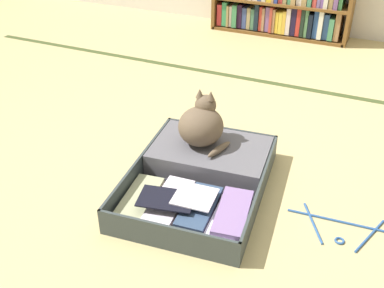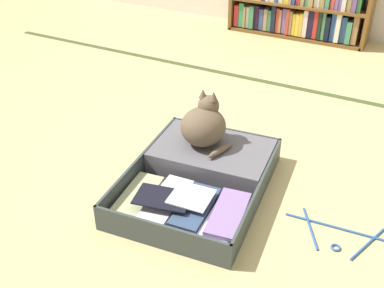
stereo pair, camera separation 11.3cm
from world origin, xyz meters
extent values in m
plane|color=tan|center=(0.00, 0.00, 0.00)|extent=(10.00, 10.00, 0.00)
cube|color=#3F4D26|center=(0.00, 1.24, 0.00)|extent=(4.80, 0.05, 0.00)
cube|color=brown|center=(-0.29, 2.25, 0.01)|extent=(1.13, 0.26, 0.02)
cube|color=brown|center=(-0.29, 2.25, 0.27)|extent=(1.10, 0.26, 0.02)
cube|color=#BD3033|center=(-0.80, 2.25, 0.12)|extent=(0.04, 0.22, 0.18)
cube|color=#358855|center=(-0.75, 2.25, 0.14)|extent=(0.04, 0.22, 0.20)
cube|color=#9A804C|center=(-0.72, 2.24, 0.12)|extent=(0.02, 0.22, 0.18)
cube|color=silver|center=(-0.70, 2.26, 0.12)|extent=(0.02, 0.22, 0.18)
cube|color=#3F8653|center=(-0.66, 2.25, 0.13)|extent=(0.04, 0.22, 0.19)
cube|color=black|center=(-0.62, 2.26, 0.13)|extent=(0.04, 0.22, 0.20)
cube|color=#384881|center=(-0.57, 2.26, 0.12)|extent=(0.04, 0.22, 0.18)
cube|color=#95835A|center=(-0.53, 2.25, 0.13)|extent=(0.03, 0.22, 0.18)
cube|color=#427257|center=(-0.50, 2.26, 0.12)|extent=(0.03, 0.22, 0.18)
cube|color=black|center=(-0.46, 2.25, 0.14)|extent=(0.04, 0.22, 0.22)
cube|color=#BC382D|center=(-0.43, 2.26, 0.13)|extent=(0.02, 0.22, 0.20)
cube|color=#A07554|center=(-0.40, 2.25, 0.13)|extent=(0.02, 0.22, 0.20)
cube|color=slate|center=(-0.37, 2.26, 0.14)|extent=(0.04, 0.22, 0.21)
cube|color=#B34031|center=(-0.34, 2.24, 0.14)|extent=(0.02, 0.22, 0.21)
cube|color=#A5754F|center=(-0.31, 2.25, 0.13)|extent=(0.02, 0.22, 0.20)
cube|color=gold|center=(-0.29, 2.25, 0.12)|extent=(0.03, 0.22, 0.18)
cube|color=gold|center=(-0.25, 2.25, 0.13)|extent=(0.03, 0.22, 0.18)
cube|color=gold|center=(-0.22, 2.25, 0.13)|extent=(0.03, 0.22, 0.19)
cube|color=silver|center=(-0.19, 2.25, 0.14)|extent=(0.04, 0.22, 0.22)
cube|color=black|center=(-0.15, 2.25, 0.15)|extent=(0.04, 0.22, 0.22)
cube|color=#B82D26|center=(-0.11, 2.25, 0.15)|extent=(0.03, 0.22, 0.22)
cube|color=black|center=(-0.07, 2.24, 0.15)|extent=(0.03, 0.22, 0.22)
cube|color=#4A794F|center=(-0.04, 2.25, 0.14)|extent=(0.03, 0.22, 0.22)
cube|color=black|center=(-0.01, 2.24, 0.13)|extent=(0.03, 0.22, 0.19)
cube|color=#284986|center=(0.03, 2.25, 0.15)|extent=(0.04, 0.22, 0.23)
cube|color=silver|center=(0.07, 2.24, 0.15)|extent=(0.04, 0.22, 0.23)
cube|color=#2B4A83|center=(0.12, 2.26, 0.14)|extent=(0.04, 0.22, 0.20)
cube|color=#458A5F|center=(0.16, 2.25, 0.12)|extent=(0.04, 0.22, 0.18)
cube|color=#9B724A|center=(0.21, 2.25, 0.15)|extent=(0.04, 0.22, 0.22)
cube|color=#353E3F|center=(-0.04, -0.25, 0.01)|extent=(0.62, 0.45, 0.01)
cube|color=#353E3F|center=(-0.02, -0.44, 0.06)|extent=(0.59, 0.07, 0.13)
cube|color=#353E3F|center=(-0.32, -0.27, 0.06)|extent=(0.05, 0.40, 0.13)
cube|color=#353E3F|center=(0.25, -0.22, 0.06)|extent=(0.05, 0.40, 0.13)
cube|color=#4B4754|center=(-0.04, -0.25, 0.02)|extent=(0.60, 0.43, 0.01)
cube|color=#353E3F|center=(-0.07, 0.15, 0.01)|extent=(0.62, 0.45, 0.01)
cube|color=#353E3F|center=(-0.09, 0.34, 0.06)|extent=(0.59, 0.07, 0.13)
cube|color=#353E3F|center=(-0.36, 0.12, 0.06)|extent=(0.05, 0.40, 0.13)
cube|color=#353E3F|center=(0.21, 0.18, 0.06)|extent=(0.05, 0.40, 0.13)
cube|color=#4B4754|center=(-0.07, 0.15, 0.02)|extent=(0.60, 0.43, 0.01)
cylinder|color=black|center=(-0.06, -0.05, 0.02)|extent=(0.57, 0.07, 0.02)
cube|color=slate|center=(-0.23, -0.26, 0.03)|extent=(0.15, 0.33, 0.02)
cube|color=#A9AD82|center=(-0.24, -0.27, 0.05)|extent=(0.16, 0.35, 0.02)
cube|color=slate|center=(-0.10, -0.26, 0.03)|extent=(0.14, 0.32, 0.01)
cube|color=#6D5E5D|center=(-0.10, -0.25, 0.04)|extent=(0.15, 0.32, 0.02)
cube|color=silver|center=(-0.11, -0.25, 0.06)|extent=(0.15, 0.35, 0.02)
cube|color=#A073A2|center=(0.04, -0.24, 0.03)|extent=(0.15, 0.31, 0.02)
cube|color=tan|center=(0.03, -0.25, 0.05)|extent=(0.16, 0.30, 0.02)
cube|color=#2C1E31|center=(0.03, -0.25, 0.07)|extent=(0.16, 0.31, 0.02)
cube|color=#314665|center=(0.03, -0.24, 0.08)|extent=(0.15, 0.30, 0.01)
cube|color=gray|center=(0.17, -0.22, 0.03)|extent=(0.14, 0.31, 0.02)
cube|color=tan|center=(0.16, -0.23, 0.05)|extent=(0.15, 0.31, 0.01)
cube|color=silver|center=(0.16, -0.22, 0.07)|extent=(0.15, 0.33, 0.02)
cube|color=#8869A1|center=(0.17, -0.22, 0.09)|extent=(0.17, 0.31, 0.02)
cube|color=white|center=(0.01, -0.22, 0.12)|extent=(0.18, 0.17, 0.01)
cube|color=black|center=(-0.10, -0.28, 0.11)|extent=(0.26, 0.19, 0.01)
cube|color=#5B5960|center=(-0.07, 0.15, 0.07)|extent=(0.59, 0.42, 0.11)
cylinder|color=black|center=(-0.25, 0.32, 0.06)|extent=(0.02, 0.02, 0.11)
cylinder|color=black|center=(0.07, 0.35, 0.06)|extent=(0.02, 0.02, 0.11)
cube|color=yellow|center=(-0.22, -0.45, 0.06)|extent=(0.04, 0.01, 0.02)
cube|color=yellow|center=(-0.02, -0.43, 0.05)|extent=(0.03, 0.01, 0.02)
cube|color=red|center=(-0.10, -0.44, 0.05)|extent=(0.03, 0.00, 0.02)
ellipsoid|color=brown|center=(-0.13, 0.16, 0.22)|extent=(0.22, 0.23, 0.19)
ellipsoid|color=brown|center=(-0.13, 0.22, 0.18)|extent=(0.15, 0.08, 0.10)
sphere|color=brown|center=(-0.13, 0.21, 0.31)|extent=(0.10, 0.10, 0.10)
cone|color=brown|center=(-0.10, 0.20, 0.37)|extent=(0.04, 0.04, 0.04)
cone|color=brown|center=(-0.16, 0.21, 0.37)|extent=(0.04, 0.04, 0.04)
sphere|color=#D1D244|center=(-0.11, 0.25, 0.31)|extent=(0.02, 0.02, 0.02)
sphere|color=#D1D244|center=(-0.15, 0.25, 0.31)|extent=(0.02, 0.02, 0.02)
ellipsoid|color=brown|center=(-0.02, 0.12, 0.14)|extent=(0.08, 0.17, 0.03)
cylinder|color=#2A5495|center=(0.59, 0.00, 0.01)|extent=(0.46, 0.04, 0.01)
cylinder|color=#2A5495|center=(0.71, -0.04, 0.01)|extent=(0.10, 0.24, 0.01)
cylinder|color=#2A5495|center=(0.48, -0.06, 0.01)|extent=(0.13, 0.23, 0.01)
torus|color=#2A5495|center=(0.60, -0.12, 0.01)|extent=(0.04, 0.04, 0.01)
camera|label=1|loc=(0.60, -1.60, 1.33)|focal=43.07mm
camera|label=2|loc=(0.71, -1.55, 1.33)|focal=43.07mm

